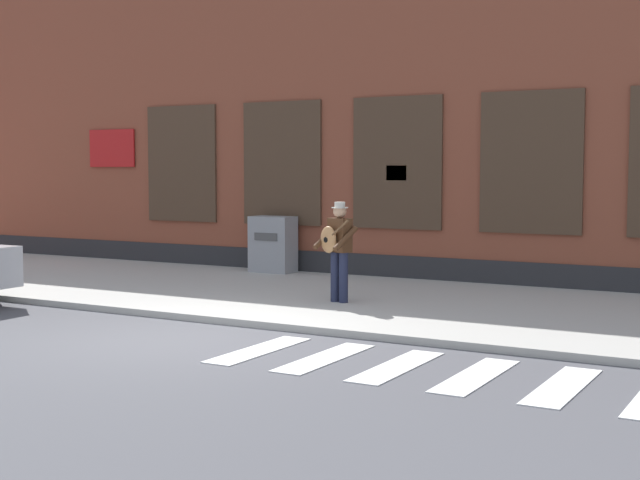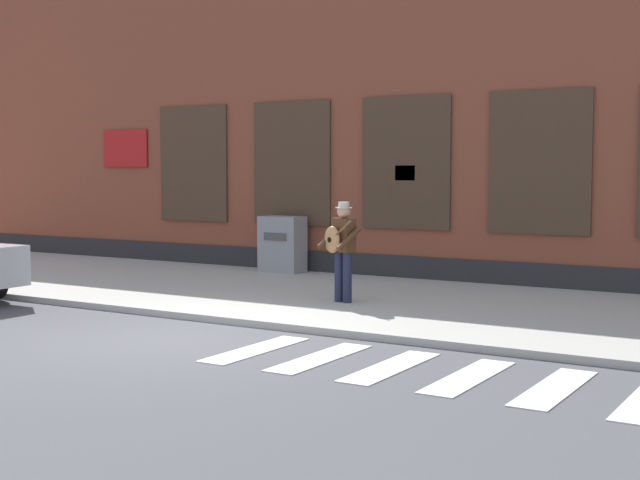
# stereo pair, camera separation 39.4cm
# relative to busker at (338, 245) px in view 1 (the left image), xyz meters

# --- Properties ---
(ground_plane) EXTENTS (160.00, 160.00, 0.00)m
(ground_plane) POSITION_rel_busker_xyz_m (-0.56, -3.37, -1.04)
(ground_plane) COLOR #4C4C51
(sidewalk) EXTENTS (28.00, 5.76, 0.10)m
(sidewalk) POSITION_rel_busker_xyz_m (-0.56, 0.68, -0.99)
(sidewalk) COLOR #ADAAA3
(sidewalk) RESTS_ON ground
(building_backdrop) EXTENTS (28.00, 4.06, 6.86)m
(building_backdrop) POSITION_rel_busker_xyz_m (-0.56, 5.55, 2.38)
(building_backdrop) COLOR brown
(building_backdrop) RESTS_ON ground
(crosswalk) EXTENTS (5.20, 1.90, 0.01)m
(crosswalk) POSITION_rel_busker_xyz_m (3.15, -3.50, -1.04)
(crosswalk) COLOR silver
(crosswalk) RESTS_ON ground
(busker) EXTENTS (0.72, 0.67, 1.65)m
(busker) POSITION_rel_busker_xyz_m (0.00, 0.00, 0.00)
(busker) COLOR #1E233D
(busker) RESTS_ON sidewalk
(utility_box) EXTENTS (0.93, 0.55, 1.19)m
(utility_box) POSITION_rel_busker_xyz_m (-3.24, 3.11, -0.34)
(utility_box) COLOR gray
(utility_box) RESTS_ON sidewalk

